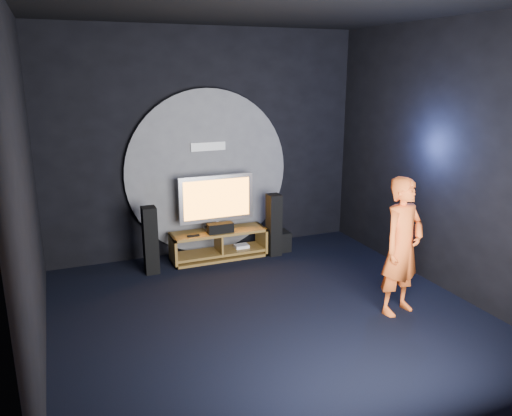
% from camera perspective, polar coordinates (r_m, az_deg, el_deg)
% --- Properties ---
extents(floor, '(5.00, 5.00, 0.00)m').
position_cam_1_polar(floor, '(6.16, 1.54, -12.15)').
color(floor, black).
rests_on(floor, ground).
extents(back_wall, '(5.00, 0.04, 3.50)m').
position_cam_1_polar(back_wall, '(7.89, -5.73, 7.34)').
color(back_wall, black).
rests_on(back_wall, ground).
extents(front_wall, '(5.00, 0.04, 3.50)m').
position_cam_1_polar(front_wall, '(3.51, 18.39, -3.72)').
color(front_wall, black).
rests_on(front_wall, ground).
extents(left_wall, '(0.04, 5.00, 3.50)m').
position_cam_1_polar(left_wall, '(5.12, -24.88, 1.55)').
color(left_wall, black).
rests_on(left_wall, ground).
extents(right_wall, '(0.04, 5.00, 3.50)m').
position_cam_1_polar(right_wall, '(6.95, 20.97, 5.29)').
color(right_wall, black).
rests_on(right_wall, ground).
extents(ceiling, '(5.00, 5.00, 0.01)m').
position_cam_1_polar(ceiling, '(5.50, 1.82, 22.25)').
color(ceiling, black).
rests_on(ceiling, back_wall).
extents(wall_disc_panel, '(2.60, 0.11, 2.60)m').
position_cam_1_polar(wall_disc_panel, '(7.91, -5.53, 4.07)').
color(wall_disc_panel, '#515156').
rests_on(wall_disc_panel, ground).
extents(media_console, '(1.49, 0.45, 0.45)m').
position_cam_1_polar(media_console, '(7.86, -4.24, -4.38)').
color(media_console, olive).
rests_on(media_console, ground).
extents(tv, '(1.18, 0.22, 0.87)m').
position_cam_1_polar(tv, '(7.70, -4.55, 0.89)').
color(tv, '#A3A3AA').
rests_on(tv, media_console).
extents(center_speaker, '(0.40, 0.15, 0.15)m').
position_cam_1_polar(center_speaker, '(7.66, -4.11, -2.29)').
color(center_speaker, black).
rests_on(center_speaker, media_console).
extents(remote, '(0.18, 0.05, 0.02)m').
position_cam_1_polar(remote, '(7.54, -7.17, -3.16)').
color(remote, black).
rests_on(remote, media_console).
extents(tower_speaker_left, '(0.20, 0.22, 0.99)m').
position_cam_1_polar(tower_speaker_left, '(7.34, -11.98, -3.63)').
color(tower_speaker_left, black).
rests_on(tower_speaker_left, ground).
extents(tower_speaker_right, '(0.20, 0.22, 0.99)m').
position_cam_1_polar(tower_speaker_right, '(7.89, 2.05, -1.94)').
color(tower_speaker_right, black).
rests_on(tower_speaker_right, ground).
extents(subwoofer, '(0.29, 0.29, 0.32)m').
position_cam_1_polar(subwoofer, '(8.17, 2.75, -3.80)').
color(subwoofer, black).
rests_on(subwoofer, ground).
extents(player, '(0.69, 0.54, 1.68)m').
position_cam_1_polar(player, '(6.17, 16.38, -4.25)').
color(player, orange).
rests_on(player, ground).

